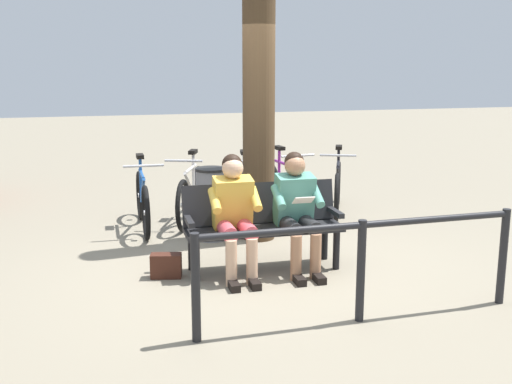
{
  "coord_description": "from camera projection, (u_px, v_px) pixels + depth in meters",
  "views": [
    {
      "loc": [
        1.67,
        5.81,
        2.06
      ],
      "look_at": [
        -0.02,
        -0.2,
        0.75
      ],
      "focal_mm": 42.73,
      "sensor_mm": 36.0,
      "label": 1
    }
  ],
  "objects": [
    {
      "name": "bicycle_orange",
      "position": [
        191.0,
        195.0,
        8.11
      ],
      "size": [
        0.71,
        1.59,
        0.94
      ],
      "rotation": [
        0.0,
        0.0,
        1.2
      ],
      "color": "black",
      "rests_on": "ground"
    },
    {
      "name": "railing_fence",
      "position": [
        362.0,
        253.0,
        4.88
      ],
      "size": [
        2.77,
        0.1,
        0.85
      ],
      "rotation": [
        0.0,
        0.0,
        0.01
      ],
      "color": "black",
      "rests_on": "ground"
    },
    {
      "name": "bench",
      "position": [
        262.0,
        220.0,
        6.22
      ],
      "size": [
        1.61,
        0.52,
        0.87
      ],
      "rotation": [
        0.0,
        0.0,
        -0.03
      ],
      "color": "black",
      "rests_on": "ground"
    },
    {
      "name": "bicycle_purple",
      "position": [
        338.0,
        188.0,
        8.55
      ],
      "size": [
        0.77,
        1.56,
        0.94
      ],
      "rotation": [
        0.0,
        0.0,
        1.15
      ],
      "color": "black",
      "rests_on": "ground"
    },
    {
      "name": "bicycle_silver",
      "position": [
        284.0,
        189.0,
        8.5
      ],
      "size": [
        0.48,
        1.68,
        0.94
      ],
      "rotation": [
        0.0,
        0.0,
        1.69
      ],
      "color": "black",
      "rests_on": "ground"
    },
    {
      "name": "bicycle_green",
      "position": [
        245.0,
        195.0,
        8.06
      ],
      "size": [
        0.48,
        1.67,
        0.94
      ],
      "rotation": [
        0.0,
        0.0,
        1.4
      ],
      "color": "black",
      "rests_on": "ground"
    },
    {
      "name": "bicycle_black",
      "position": [
        143.0,
        201.0,
        7.72
      ],
      "size": [
        0.48,
        1.68,
        0.94
      ],
      "rotation": [
        0.0,
        0.0,
        1.55
      ],
      "color": "black",
      "rests_on": "ground"
    },
    {
      "name": "handbag",
      "position": [
        166.0,
        266.0,
        5.98
      ],
      "size": [
        0.32,
        0.21,
        0.24
      ],
      "primitive_type": "cube",
      "rotation": [
        0.0,
        0.0,
        -0.24
      ],
      "color": "#3F1E14",
      "rests_on": "ground"
    },
    {
      "name": "litter_bin",
      "position": [
        211.0,
        204.0,
        7.24
      ],
      "size": [
        0.38,
        0.38,
        0.87
      ],
      "color": "slate",
      "rests_on": "ground"
    },
    {
      "name": "ground_plane",
      "position": [
        260.0,
        266.0,
        6.33
      ],
      "size": [
        40.0,
        40.0,
        0.0
      ],
      "primitive_type": "plane",
      "color": "gray"
    },
    {
      "name": "person_companion",
      "position": [
        235.0,
        210.0,
        5.95
      ],
      "size": [
        0.5,
        0.77,
        1.2
      ],
      "rotation": [
        0.0,
        0.0,
        -0.03
      ],
      "color": "gold",
      "rests_on": "ground"
    },
    {
      "name": "person_reading",
      "position": [
        297.0,
        206.0,
        6.11
      ],
      "size": [
        0.5,
        0.77,
        1.2
      ],
      "rotation": [
        0.0,
        0.0,
        -0.03
      ],
      "color": "#4C8C7A",
      "rests_on": "ground"
    },
    {
      "name": "tree_trunk",
      "position": [
        259.0,
        65.0,
        6.95
      ],
      "size": [
        0.38,
        0.38,
        4.11
      ],
      "primitive_type": "cylinder",
      "color": "#4C3823",
      "rests_on": "ground"
    }
  ]
}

